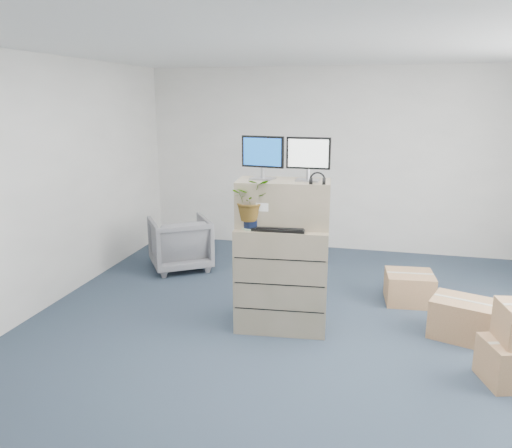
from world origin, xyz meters
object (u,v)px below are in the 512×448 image
object	(u,v)px
keyboard	(279,229)
potted_plant	(251,205)
filing_cabinet_lower	(282,277)
monitor_left	(263,155)
office_chair	(180,241)
water_bottle	(292,214)
monitor_right	(308,157)

from	to	relation	value
keyboard	potted_plant	world-z (taller)	potted_plant
filing_cabinet_lower	monitor_left	distance (m)	1.26
filing_cabinet_lower	potted_plant	size ratio (longest dim) A/B	2.08
office_chair	water_bottle	bearing A→B (deg)	108.42
filing_cabinet_lower	monitor_right	xyz separation A→B (m)	(0.23, 0.06, 1.24)
filing_cabinet_lower	keyboard	world-z (taller)	keyboard
monitor_left	water_bottle	size ratio (longest dim) A/B	1.79
filing_cabinet_lower	keyboard	distance (m)	0.57
potted_plant	filing_cabinet_lower	bearing A→B (deg)	28.11
potted_plant	water_bottle	bearing A→B (deg)	31.27
keyboard	water_bottle	bearing A→B (deg)	64.80
potted_plant	monitor_right	bearing A→B (deg)	22.50
monitor_left	potted_plant	bearing A→B (deg)	-99.77
keyboard	office_chair	distance (m)	2.45
keyboard	water_bottle	xyz separation A→B (m)	(0.09, 0.21, 0.11)
filing_cabinet_lower	monitor_right	size ratio (longest dim) A/B	2.49
office_chair	potted_plant	bearing A→B (deg)	97.70
monitor_right	potted_plant	distance (m)	0.73
filing_cabinet_lower	water_bottle	size ratio (longest dim) A/B	4.42
keyboard	monitor_right	bearing A→B (deg)	38.29
monitor_right	water_bottle	bearing A→B (deg)	177.97
water_bottle	keyboard	bearing A→B (deg)	-113.27
monitor_left	potted_plant	size ratio (longest dim) A/B	0.84
monitor_left	office_chair	xyz separation A→B (m)	(-1.51, 1.41, -1.38)
monitor_left	monitor_right	size ratio (longest dim) A/B	1.01
monitor_right	water_bottle	world-z (taller)	monitor_right
water_bottle	office_chair	distance (m)	2.42
keyboard	office_chair	world-z (taller)	keyboard
water_bottle	monitor_right	bearing A→B (deg)	-3.61
monitor_right	water_bottle	distance (m)	0.60
office_chair	keyboard	bearing A→B (deg)	102.93
filing_cabinet_lower	office_chair	size ratio (longest dim) A/B	1.35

